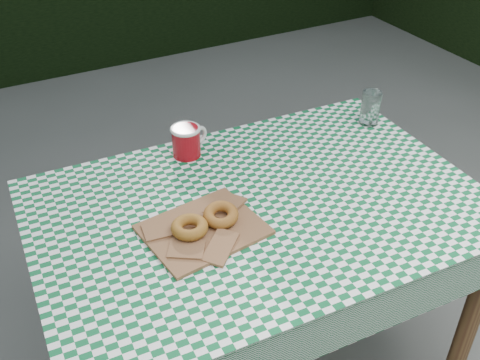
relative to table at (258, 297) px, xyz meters
name	(u,v)px	position (x,y,z in m)	size (l,w,h in m)	color
table	(258,297)	(0.00, 0.00, 0.00)	(1.25, 0.83, 0.75)	#542F1C
tablecloth	(260,204)	(0.00, 0.00, 0.38)	(1.27, 0.85, 0.01)	#0D572D
paper_bag	(203,229)	(-0.19, -0.03, 0.39)	(0.30, 0.24, 0.02)	#8C613D
bagel_front	(190,227)	(-0.23, -0.04, 0.41)	(0.10, 0.10, 0.03)	olive
bagel_back	(221,215)	(-0.14, -0.03, 0.41)	(0.10, 0.10, 0.03)	brown
coffee_mug	(186,142)	(-0.08, 0.33, 0.43)	(0.18, 0.18, 0.10)	#9D0A13
drinking_glass	(370,108)	(0.57, 0.23, 0.44)	(0.07, 0.07, 0.12)	silver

